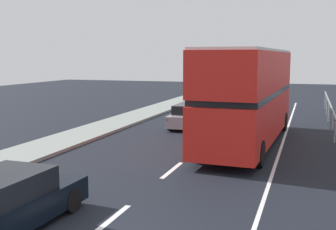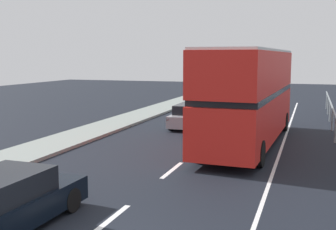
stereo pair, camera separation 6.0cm
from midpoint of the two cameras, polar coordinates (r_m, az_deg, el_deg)
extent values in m
cube|color=silver|center=(10.91, -7.71, -13.77)|extent=(0.16, 2.29, 0.01)
cube|color=silver|center=(15.33, 0.67, -7.34)|extent=(0.16, 2.29, 0.01)
cube|color=silver|center=(20.03, 5.11, -3.78)|extent=(0.16, 2.29, 0.01)
cube|color=silver|center=(24.84, 7.82, -1.57)|extent=(0.16, 2.29, 0.01)
cube|color=silver|center=(29.72, 9.64, -0.08)|extent=(0.16, 2.29, 0.01)
cube|color=silver|center=(34.64, 10.95, 0.99)|extent=(0.16, 2.29, 0.01)
cube|color=silver|center=(16.45, 14.23, -6.54)|extent=(0.12, 46.00, 0.01)
cylinder|color=gray|center=(21.47, 21.51, -1.91)|extent=(0.10, 0.10, 1.19)
cylinder|color=gray|center=(24.92, 21.13, -0.62)|extent=(0.10, 0.10, 1.19)
cylinder|color=gray|center=(28.39, 20.85, 0.36)|extent=(0.10, 0.10, 1.19)
cylinder|color=gray|center=(31.87, 20.63, 1.13)|extent=(0.10, 0.10, 1.19)
cylinder|color=gray|center=(35.35, 20.45, 1.74)|extent=(0.10, 0.10, 1.19)
cube|color=red|center=(19.94, 10.87, -0.12)|extent=(3.02, 11.40, 1.92)
cube|color=black|center=(19.82, 10.95, 2.98)|extent=(3.02, 10.95, 0.24)
cube|color=red|center=(19.77, 11.02, 5.80)|extent=(3.02, 11.40, 1.71)
cube|color=silver|center=(19.76, 11.09, 8.43)|extent=(2.96, 11.17, 0.10)
cube|color=black|center=(25.45, 13.18, 1.71)|extent=(2.26, 0.14, 1.35)
cube|color=yellow|center=(25.32, 13.34, 7.10)|extent=(1.51, 0.11, 0.28)
cylinder|color=black|center=(24.40, 9.96, -0.60)|extent=(0.33, 1.01, 1.00)
cylinder|color=black|center=(24.06, 15.37, -0.88)|extent=(0.33, 1.01, 1.00)
cylinder|color=black|center=(16.46, 4.25, -4.53)|extent=(0.33, 1.01, 1.00)
cylinder|color=black|center=(15.96, 12.24, -5.08)|extent=(0.33, 1.01, 1.00)
cube|color=black|center=(10.88, -20.60, -11.56)|extent=(1.93, 4.33, 0.62)
cylinder|color=black|center=(12.48, -19.13, -9.81)|extent=(0.22, 0.65, 0.64)
cylinder|color=black|center=(11.54, -12.62, -11.01)|extent=(0.22, 0.65, 0.64)
cube|color=gray|center=(24.67, 3.34, -0.40)|extent=(1.91, 4.52, 0.65)
cube|color=black|center=(24.38, 3.23, 0.86)|extent=(1.65, 2.50, 0.50)
cube|color=red|center=(22.75, 0.03, -0.67)|extent=(0.16, 0.06, 0.12)
cube|color=red|center=(22.33, 3.98, -0.85)|extent=(0.16, 0.06, 0.12)
cylinder|color=black|center=(26.37, 2.41, -0.27)|extent=(0.21, 0.64, 0.64)
cylinder|color=black|center=(26.00, 5.92, -0.42)|extent=(0.21, 0.64, 0.64)
cylinder|color=black|center=(23.44, 0.47, -1.27)|extent=(0.21, 0.64, 0.64)
cylinder|color=black|center=(23.03, 4.40, -1.46)|extent=(0.21, 0.64, 0.64)
camera|label=1|loc=(0.03, -89.88, 0.02)|focal=45.71mm
camera|label=2|loc=(0.03, 90.12, -0.02)|focal=45.71mm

